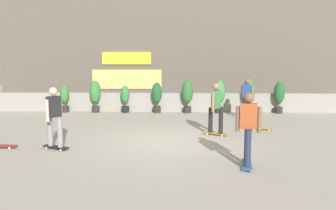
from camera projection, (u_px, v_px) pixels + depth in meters
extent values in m
plane|color=#A8A093|center=(166.00, 141.00, 9.68)|extent=(48.00, 48.00, 0.00)
cube|color=gray|center=(171.00, 102.00, 15.56)|extent=(18.00, 0.40, 0.90)
cube|color=#60564C|center=(173.00, 48.00, 19.16)|extent=(20.00, 2.00, 6.50)
cube|color=yellow|center=(127.00, 58.00, 18.30)|extent=(2.80, 0.08, 0.70)
cube|color=#F2CC72|center=(127.00, 79.00, 18.47)|extent=(4.00, 0.06, 1.10)
cylinder|color=#2D2823|center=(65.00, 109.00, 15.32)|extent=(0.36, 0.36, 0.30)
cylinder|color=brown|center=(65.00, 104.00, 15.29)|extent=(0.06, 0.06, 0.15)
ellipsoid|color=#387F3D|center=(64.00, 94.00, 15.23)|extent=(0.41, 0.41, 0.83)
cylinder|color=#2D2823|center=(96.00, 109.00, 15.28)|extent=(0.36, 0.36, 0.30)
cylinder|color=brown|center=(96.00, 104.00, 15.25)|extent=(0.06, 0.06, 0.15)
ellipsoid|color=#387F3D|center=(95.00, 92.00, 15.17)|extent=(0.52, 0.52, 1.06)
cylinder|color=black|center=(125.00, 109.00, 15.23)|extent=(0.36, 0.36, 0.30)
cylinder|color=brown|center=(125.00, 105.00, 15.20)|extent=(0.06, 0.06, 0.15)
ellipsoid|color=#387F3D|center=(125.00, 94.00, 15.13)|extent=(0.40, 0.40, 0.82)
cylinder|color=#2D2823|center=(157.00, 109.00, 15.18)|extent=(0.36, 0.36, 0.30)
cylinder|color=brown|center=(157.00, 105.00, 15.15)|extent=(0.06, 0.06, 0.15)
ellipsoid|color=#235B2D|center=(157.00, 93.00, 15.07)|extent=(0.48, 0.48, 0.97)
cylinder|color=#2D2823|center=(187.00, 110.00, 15.13)|extent=(0.36, 0.36, 0.30)
cylinder|color=brown|center=(187.00, 105.00, 15.10)|extent=(0.06, 0.06, 0.15)
ellipsoid|color=#2D6B33|center=(187.00, 92.00, 15.02)|extent=(0.53, 0.53, 1.09)
cylinder|color=#2D2823|center=(219.00, 110.00, 15.08)|extent=(0.36, 0.36, 0.30)
cylinder|color=brown|center=(219.00, 105.00, 15.05)|extent=(0.06, 0.06, 0.15)
ellipsoid|color=#428C47|center=(220.00, 92.00, 14.97)|extent=(0.53, 0.53, 1.08)
cylinder|color=brown|center=(248.00, 110.00, 15.04)|extent=(0.36, 0.36, 0.30)
cylinder|color=brown|center=(248.00, 105.00, 15.01)|extent=(0.06, 0.06, 0.15)
ellipsoid|color=#387F3D|center=(249.00, 91.00, 14.92)|extent=(0.56, 0.56, 1.14)
cylinder|color=#2D2823|center=(278.00, 110.00, 14.99)|extent=(0.36, 0.36, 0.30)
cylinder|color=brown|center=(279.00, 105.00, 14.96)|extent=(0.06, 0.06, 0.15)
ellipsoid|color=#235B2D|center=(279.00, 93.00, 14.88)|extent=(0.50, 0.50, 1.01)
cube|color=#BF8C26|center=(215.00, 133.00, 10.44)|extent=(0.79, 0.57, 0.02)
cylinder|color=silver|center=(224.00, 135.00, 10.37)|extent=(0.06, 0.05, 0.06)
cylinder|color=silver|center=(222.00, 136.00, 10.24)|extent=(0.06, 0.05, 0.06)
cylinder|color=silver|center=(209.00, 133.00, 10.64)|extent=(0.06, 0.05, 0.06)
cylinder|color=silver|center=(207.00, 134.00, 10.51)|extent=(0.06, 0.05, 0.06)
cylinder|color=black|center=(221.00, 121.00, 10.29)|extent=(0.14, 0.14, 0.82)
cylinder|color=black|center=(211.00, 120.00, 10.47)|extent=(0.14, 0.14, 0.82)
cube|color=#3F8C4C|center=(216.00, 99.00, 10.29)|extent=(0.35, 0.41, 0.56)
sphere|color=#9E7051|center=(216.00, 87.00, 10.24)|extent=(0.22, 0.22, 0.22)
cylinder|color=#9E7051|center=(219.00, 101.00, 10.50)|extent=(0.09, 0.09, 0.58)
cylinder|color=#9E7051|center=(213.00, 103.00, 10.10)|extent=(0.09, 0.09, 0.58)
cube|color=#266699|center=(246.00, 117.00, 13.54)|extent=(0.69, 0.72, 0.02)
cylinder|color=silver|center=(245.00, 119.00, 13.31)|extent=(0.06, 0.06, 0.06)
cylinder|color=silver|center=(241.00, 118.00, 13.42)|extent=(0.06, 0.06, 0.06)
cylinder|color=silver|center=(251.00, 117.00, 13.68)|extent=(0.06, 0.06, 0.06)
cylinder|color=silver|center=(248.00, 117.00, 13.79)|extent=(0.06, 0.06, 0.06)
cylinder|color=black|center=(244.00, 108.00, 13.36)|extent=(0.14, 0.14, 0.82)
cylinder|color=black|center=(249.00, 107.00, 13.62)|extent=(0.14, 0.14, 0.82)
cube|color=#3359B2|center=(247.00, 91.00, 13.40)|extent=(0.40, 0.39, 0.56)
sphere|color=brown|center=(247.00, 81.00, 13.35)|extent=(0.22, 0.22, 0.22)
cylinder|color=brown|center=(252.00, 93.00, 13.25)|extent=(0.09, 0.09, 0.58)
cylinder|color=brown|center=(242.00, 92.00, 13.57)|extent=(0.09, 0.09, 0.58)
cube|color=#266699|center=(247.00, 164.00, 7.24)|extent=(0.34, 0.82, 0.02)
cylinder|color=silver|center=(251.00, 170.00, 6.98)|extent=(0.04, 0.06, 0.06)
cylinder|color=silver|center=(243.00, 169.00, 7.01)|extent=(0.04, 0.06, 0.06)
cylinder|color=silver|center=(250.00, 163.00, 7.48)|extent=(0.04, 0.06, 0.06)
cylinder|color=silver|center=(243.00, 162.00, 7.51)|extent=(0.04, 0.06, 0.06)
cylinder|color=#282D4C|center=(248.00, 148.00, 7.01)|extent=(0.14, 0.14, 0.82)
cylinder|color=#282D4C|center=(247.00, 144.00, 7.36)|extent=(0.14, 0.14, 0.82)
cube|color=#B24C26|center=(249.00, 116.00, 7.09)|extent=(0.39, 0.26, 0.56)
sphere|color=brown|center=(249.00, 98.00, 7.04)|extent=(0.22, 0.22, 0.22)
cylinder|color=brown|center=(259.00, 120.00, 7.06)|extent=(0.09, 0.09, 0.58)
cylinder|color=brown|center=(238.00, 119.00, 7.15)|extent=(0.09, 0.09, 0.58)
cube|color=black|center=(56.00, 147.00, 8.76)|extent=(0.81, 0.51, 0.02)
cylinder|color=silver|center=(47.00, 148.00, 8.81)|extent=(0.06, 0.05, 0.06)
cylinder|color=silver|center=(51.00, 146.00, 8.95)|extent=(0.06, 0.05, 0.06)
cylinder|color=silver|center=(61.00, 150.00, 8.58)|extent=(0.06, 0.05, 0.06)
cylinder|color=silver|center=(65.00, 148.00, 8.72)|extent=(0.06, 0.05, 0.06)
cylinder|color=gray|center=(50.00, 131.00, 8.78)|extent=(0.14, 0.14, 0.82)
cylinder|color=gray|center=(60.00, 132.00, 8.63)|extent=(0.14, 0.14, 0.82)
cube|color=#262628|center=(54.00, 107.00, 8.62)|extent=(0.33, 0.41, 0.56)
sphere|color=beige|center=(53.00, 91.00, 8.56)|extent=(0.22, 0.22, 0.22)
cylinder|color=beige|center=(47.00, 111.00, 8.42)|extent=(0.09, 0.09, 0.58)
cylinder|color=beige|center=(60.00, 108.00, 8.84)|extent=(0.09, 0.09, 0.58)
cube|color=#BF8C26|center=(261.00, 128.00, 11.24)|extent=(0.81, 0.24, 0.02)
cylinder|color=silver|center=(254.00, 130.00, 11.18)|extent=(0.06, 0.03, 0.06)
cylinder|color=silver|center=(253.00, 129.00, 11.34)|extent=(0.06, 0.03, 0.06)
cylinder|color=silver|center=(269.00, 130.00, 11.14)|extent=(0.06, 0.03, 0.06)
cylinder|color=silver|center=(268.00, 129.00, 11.30)|extent=(0.06, 0.03, 0.06)
cube|color=maroon|center=(3.00, 146.00, 8.87)|extent=(0.82, 0.27, 0.02)
cylinder|color=silver|center=(13.00, 147.00, 8.92)|extent=(0.06, 0.04, 0.06)
cylinder|color=silver|center=(10.00, 148.00, 8.77)|extent=(0.06, 0.04, 0.06)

